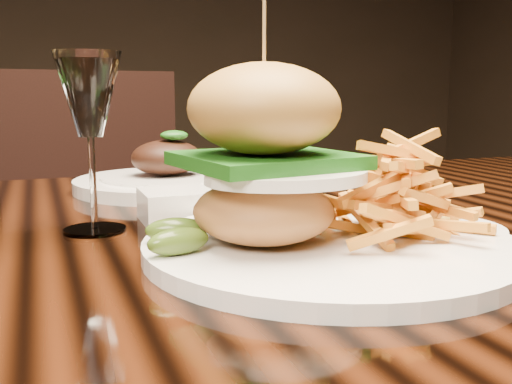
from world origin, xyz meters
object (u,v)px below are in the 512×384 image
object	(u,v)px
dining_table	(239,289)
far_dish	(167,178)
chair_far	(104,235)
wine_glass	(89,101)
burger_plate	(327,189)

from	to	relation	value
dining_table	far_dish	world-z (taller)	far_dish
far_dish	chair_far	size ratio (longest dim) A/B	0.29
dining_table	wine_glass	size ratio (longest dim) A/B	8.50
wine_glass	far_dish	xyz separation A→B (m)	(0.13, 0.24, -0.12)
dining_table	burger_plate	world-z (taller)	burger_plate
dining_table	burger_plate	xyz separation A→B (m)	(0.03, -0.15, 0.14)
far_dish	chair_far	bearing A→B (deg)	93.16
far_dish	wine_glass	bearing A→B (deg)	-117.92
chair_far	wine_glass	bearing A→B (deg)	-103.63
burger_plate	wine_glass	world-z (taller)	burger_plate
dining_table	wine_glass	xyz separation A→B (m)	(-0.16, 0.02, 0.21)
wine_glass	chair_far	bearing A→B (deg)	83.76
burger_plate	far_dish	bearing A→B (deg)	100.60
wine_glass	chair_far	world-z (taller)	chair_far
dining_table	far_dish	bearing A→B (deg)	95.59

